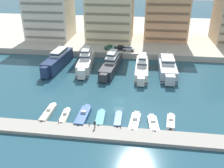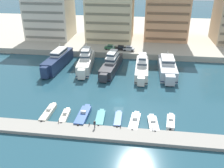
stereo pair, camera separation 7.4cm
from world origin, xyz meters
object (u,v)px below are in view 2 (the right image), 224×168
(motorboat_blue_mid_left, at_px, (83,116))
(motorboat_blue_center, at_px, (118,120))
(yacht_silver_center, at_px, (167,67))
(motorboat_cream_left, at_px, (65,116))
(yacht_charcoal_mid_left, at_px, (111,64))
(motorboat_white_right, at_px, (171,122))
(yacht_navy_far_left, at_px, (58,60))
(motorboat_cream_far_left, at_px, (48,113))
(yacht_ivory_center_left, at_px, (142,67))
(car_silver_mid_left, at_px, (129,48))
(pedestrian_near_edge, at_px, (95,123))
(yacht_ivory_left, at_px, (86,61))
(car_black_left, at_px, (121,48))
(car_green_far_left, at_px, (110,47))
(motorboat_white_mid_right, at_px, (153,124))
(motorboat_white_center_right, at_px, (135,121))
(motorboat_teal_center_left, at_px, (100,118))

(motorboat_blue_mid_left, height_order, motorboat_blue_center, motorboat_blue_mid_left)
(yacht_silver_center, relative_size, motorboat_cream_left, 2.95)
(yacht_charcoal_mid_left, relative_size, motorboat_white_right, 3.38)
(yacht_navy_far_left, bearing_deg, motorboat_cream_far_left, -75.85)
(yacht_ivory_center_left, height_order, car_silver_mid_left, yacht_ivory_center_left)
(yacht_charcoal_mid_left, height_order, pedestrian_near_edge, yacht_charcoal_mid_left)
(yacht_ivory_center_left, relative_size, yacht_silver_center, 1.01)
(yacht_ivory_left, height_order, car_black_left, yacht_ivory_left)
(yacht_navy_far_left, bearing_deg, motorboat_white_right, -39.62)
(yacht_ivory_center_left, bearing_deg, car_green_far_left, 127.17)
(motorboat_white_right, height_order, pedestrian_near_edge, pedestrian_near_edge)
(yacht_silver_center, relative_size, motorboat_white_mid_right, 2.91)
(motorboat_blue_mid_left, height_order, motorboat_white_mid_right, motorboat_blue_mid_left)
(motorboat_cream_far_left, bearing_deg, yacht_charcoal_mid_left, 69.31)
(motorboat_blue_mid_left, xyz_separation_m, motorboat_blue_center, (8.01, -0.55, -0.04))
(motorboat_white_center_right, relative_size, motorboat_white_mid_right, 1.14)
(yacht_ivory_center_left, distance_m, motorboat_teal_center_left, 29.00)
(motorboat_cream_far_left, relative_size, motorboat_white_mid_right, 1.23)
(motorboat_white_center_right, bearing_deg, pedestrian_near_edge, -154.88)
(motorboat_white_center_right, distance_m, car_silver_mid_left, 43.90)
(motorboat_white_mid_right, bearing_deg, yacht_silver_center, 80.76)
(motorboat_blue_center, relative_size, car_green_far_left, 1.53)
(motorboat_blue_mid_left, xyz_separation_m, motorboat_white_mid_right, (15.67, -0.90, -0.12))
(yacht_navy_far_left, relative_size, car_black_left, 5.15)
(motorboat_teal_center_left, xyz_separation_m, car_black_left, (0.04, 43.75, 2.67))
(motorboat_cream_left, relative_size, car_green_far_left, 1.56)
(motorboat_cream_left, xyz_separation_m, motorboat_blue_center, (12.15, -0.01, 0.09))
(motorboat_white_mid_right, bearing_deg, motorboat_white_center_right, 174.92)
(yacht_navy_far_left, distance_m, motorboat_white_center_right, 40.12)
(motorboat_cream_far_left, distance_m, motorboat_teal_center_left, 12.30)
(yacht_navy_far_left, xyz_separation_m, car_green_far_left, (15.60, 14.81, 0.71))
(motorboat_teal_center_left, height_order, motorboat_white_right, motorboat_white_right)
(motorboat_cream_left, bearing_deg, yacht_ivory_left, 93.71)
(yacht_ivory_center_left, bearing_deg, motorboat_cream_left, -120.81)
(motorboat_blue_center, height_order, car_black_left, car_black_left)
(yacht_ivory_left, bearing_deg, motorboat_blue_center, -64.72)
(motorboat_cream_far_left, height_order, motorboat_white_center_right, motorboat_cream_far_left)
(yacht_silver_center, bearing_deg, yacht_navy_far_left, 179.22)
(yacht_navy_far_left, xyz_separation_m, motorboat_blue_center, (23.54, -29.41, -1.88))
(yacht_ivory_center_left, xyz_separation_m, motorboat_white_center_right, (-0.78, -27.86, -1.63))
(motorboat_cream_left, relative_size, motorboat_teal_center_left, 0.96)
(motorboat_blue_mid_left, xyz_separation_m, car_black_left, (4.04, 43.38, 2.55))
(motorboat_blue_mid_left, bearing_deg, car_black_left, 84.68)
(motorboat_white_mid_right, bearing_deg, motorboat_blue_mid_left, 176.71)
(yacht_ivory_center_left, relative_size, motorboat_cream_far_left, 2.39)
(yacht_ivory_left, height_order, motorboat_cream_left, yacht_ivory_left)
(yacht_charcoal_mid_left, distance_m, motorboat_blue_center, 29.94)
(yacht_navy_far_left, relative_size, motorboat_cream_far_left, 2.57)
(yacht_navy_far_left, relative_size, car_green_far_left, 5.02)
(car_silver_mid_left, xyz_separation_m, pedestrian_near_edge, (-3.70, -47.41, -1.38))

